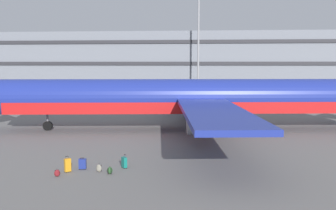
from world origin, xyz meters
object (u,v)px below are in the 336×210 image
object	(u,v)px
suitcase_small	(83,164)
backpack_upright	(110,171)
backpack_laid_flat	(57,173)
airliner	(193,98)
suitcase_orange	(68,165)
backpack_red	(99,168)
suitcase_purple	(124,162)

from	to	relation	value
suitcase_small	backpack_upright	bearing A→B (deg)	-21.91
suitcase_small	backpack_laid_flat	distance (m)	1.78
suitcase_small	backpack_upright	distance (m)	2.03
airliner	suitcase_orange	size ratio (longest dim) A/B	43.46
backpack_laid_flat	backpack_red	bearing A→B (deg)	25.28
airliner	suitcase_small	xyz separation A→B (m)	(-6.73, -13.49, -2.75)
suitcase_orange	backpack_red	world-z (taller)	suitcase_orange
airliner	backpack_laid_flat	bearing A→B (deg)	-117.42
suitcase_purple	backpack_laid_flat	size ratio (longest dim) A/B	1.89
suitcase_small	backpack_laid_flat	bearing A→B (deg)	-125.20
suitcase_orange	suitcase_small	bearing A→B (deg)	40.47
suitcase_orange	backpack_laid_flat	distance (m)	0.93
suitcase_orange	backpack_upright	world-z (taller)	suitcase_orange
airliner	backpack_red	size ratio (longest dim) A/B	81.49
suitcase_orange	backpack_laid_flat	world-z (taller)	suitcase_orange
suitcase_orange	suitcase_purple	bearing A→B (deg)	18.24
backpack_laid_flat	suitcase_orange	bearing A→B (deg)	69.72
airliner	backpack_red	world-z (taller)	airliner
suitcase_small	suitcase_purple	bearing A→B (deg)	10.23
suitcase_purple	backpack_upright	bearing A→B (deg)	-116.93
suitcase_small	backpack_upright	xyz separation A→B (m)	(1.88, -0.76, -0.15)
airliner	suitcase_orange	distance (m)	16.16
airliner	suitcase_small	bearing A→B (deg)	-116.51
backpack_upright	airliner	bearing A→B (deg)	71.22
suitcase_purple	backpack_red	bearing A→B (deg)	-147.11
backpack_upright	backpack_red	world-z (taller)	backpack_red
airliner	suitcase_orange	xyz separation A→B (m)	(-7.44, -14.10, -2.66)
airliner	suitcase_small	world-z (taller)	airliner
suitcase_small	backpack_red	xyz separation A→B (m)	(1.13, -0.43, -0.13)
suitcase_small	backpack_red	distance (m)	1.22
backpack_upright	backpack_laid_flat	size ratio (longest dim) A/B	1.05
airliner	backpack_upright	bearing A→B (deg)	-108.78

